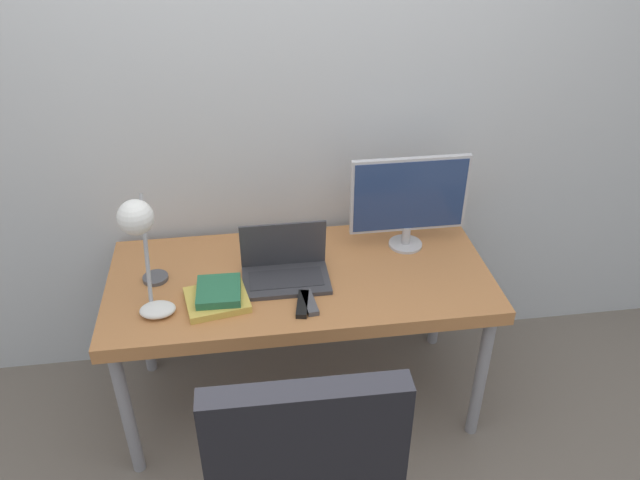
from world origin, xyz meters
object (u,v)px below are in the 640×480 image
monitor (409,198)px  game_controller (158,310)px  laptop (285,268)px  book_stack (218,296)px  desk_lamp (138,224)px

monitor → game_controller: size_ratio=3.73×
laptop → game_controller: 0.51m
book_stack → monitor: bearing=19.7°
laptop → desk_lamp: bearing=-169.3°
laptop → desk_lamp: (-0.51, -0.10, 0.31)m
book_stack → game_controller: size_ratio=1.96×
desk_lamp → game_controller: desk_lamp is taller
monitor → book_stack: (-0.80, -0.29, -0.20)m
laptop → desk_lamp: size_ratio=0.76×
monitor → laptop: bearing=-162.4°
game_controller → laptop: bearing=18.3°
laptop → monitor: monitor is taller
laptop → book_stack: 0.29m
laptop → desk_lamp: 0.60m
laptop → monitor: (0.54, 0.17, 0.18)m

